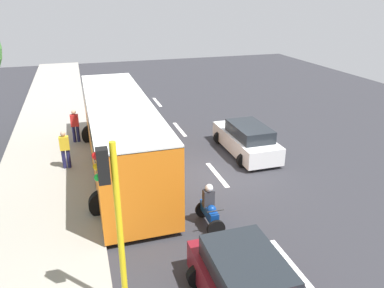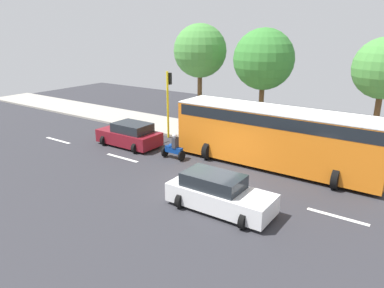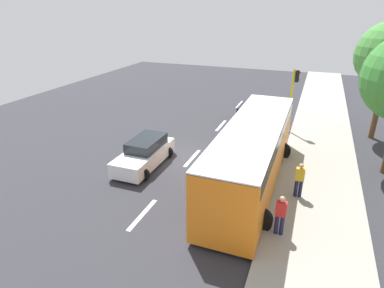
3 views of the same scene
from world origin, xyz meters
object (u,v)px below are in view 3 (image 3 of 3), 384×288
motorcycle (234,132)px  pedestrian_near_signal (300,179)px  city_bus (253,150)px  car_white (145,153)px  traffic_light_corner (293,92)px  car_maroon (251,115)px  pedestrian_by_tree (280,214)px

motorcycle → pedestrian_near_signal: 7.34m
city_bus → pedestrian_near_signal: bearing=-14.8°
car_white → city_bus: bearing=0.6°
car_white → traffic_light_corner: bearing=49.1°
car_white → car_maroon: bearing=65.4°
pedestrian_near_signal → motorcycle: bearing=128.0°
city_bus → motorcycle: (-2.19, 5.16, -1.20)m
car_maroon → pedestrian_by_tree: (3.69, -12.61, 0.35)m
car_maroon → city_bus: city_bus is taller
pedestrian_by_tree → traffic_light_corner: size_ratio=0.38×
traffic_light_corner → pedestrian_near_signal: bearing=-81.7°
pedestrian_by_tree → city_bus: bearing=116.7°
pedestrian_by_tree → pedestrian_near_signal: bearing=81.3°
pedestrian_near_signal → city_bus: bearing=165.2°
car_maroon → city_bus: bearing=-78.4°
motorcycle → traffic_light_corner: traffic_light_corner is taller
car_white → pedestrian_by_tree: 8.61m
city_bus → traffic_light_corner: size_ratio=2.44×
car_white → car_maroon: (4.12, 8.99, 0.00)m
motorcycle → pedestrian_near_signal: size_ratio=0.91×
car_white → pedestrian_by_tree: (7.81, -3.62, 0.35)m
pedestrian_by_tree → car_white: bearing=155.1°
pedestrian_by_tree → traffic_light_corner: traffic_light_corner is taller
car_white → motorcycle: motorcycle is taller
car_white → pedestrian_by_tree: bearing=-24.9°
motorcycle → pedestrian_near_signal: (4.51, -5.77, 0.42)m
car_maroon → pedestrian_near_signal: 10.42m
traffic_light_corner → pedestrian_by_tree: bearing=-86.1°
car_maroon → city_bus: (1.84, -8.93, 1.13)m
pedestrian_near_signal → pedestrian_by_tree: size_ratio=1.00×
city_bus → pedestrian_by_tree: size_ratio=6.51×
car_maroon → city_bus: size_ratio=0.37×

